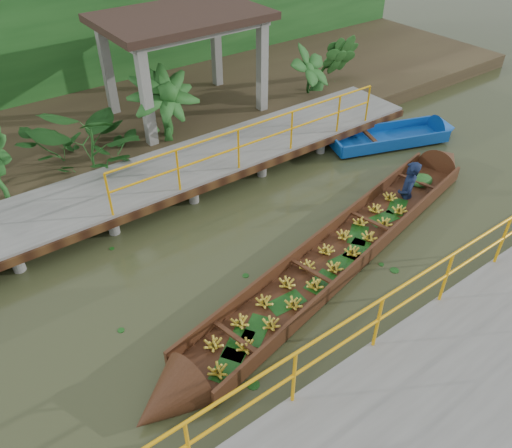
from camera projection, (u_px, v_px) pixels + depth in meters
ground at (221, 284)px, 9.58m from camera, size 80.00×80.00×0.00m
land_strip at (77, 130)px, 14.24m from camera, size 30.00×8.00×0.45m
far_dock at (140, 185)px, 11.49m from camera, size 16.00×2.06×1.66m
near_dock at (438, 405)px, 7.18m from camera, size 18.00×2.40×1.73m
pavilion at (182, 28)px, 13.31m from camera, size 4.40×3.00×3.00m
foliage_backdrop at (33, 44)px, 14.76m from camera, size 30.00×0.80×4.00m
vendor_boat at (353, 238)px, 10.31m from camera, size 10.51×3.19×2.25m
moored_blue_boat at (417, 134)px, 14.16m from camera, size 3.94×2.18×0.91m
tropical_plants at (153, 108)px, 12.86m from camera, size 14.35×1.35×1.69m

